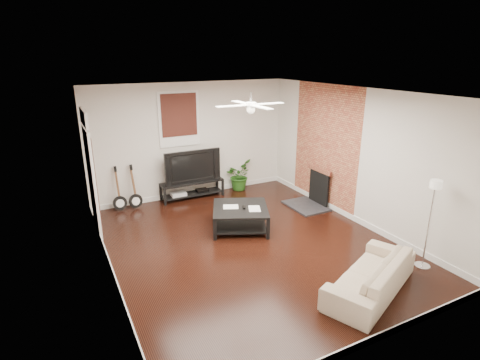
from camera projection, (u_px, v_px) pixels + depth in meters
The scene contains 14 objects.
room at pixel (250, 173), 6.73m from camera, with size 5.01×6.01×2.81m.
brick_accent at pixel (325, 147), 8.65m from camera, with size 0.02×2.20×2.80m, color #A44935.
fireplace at pixel (312, 187), 8.82m from camera, with size 0.80×1.10×0.92m, color black.
window_back at pixel (179, 119), 8.93m from camera, with size 1.00×0.06×1.30m, color #34130E.
door_left at pixel (92, 172), 7.32m from camera, with size 0.08×1.00×2.50m, color white.
tv_stand at pixel (192, 189), 9.40m from camera, with size 1.55×0.41×0.43m, color black.
tv at pixel (191, 165), 9.22m from camera, with size 1.39×0.18×0.80m, color black.
coffee_table at pixel (240, 218), 7.75m from camera, with size 1.09×1.09×0.46m, color black.
sofa at pixel (371, 275), 5.65m from camera, with size 1.89×0.74×0.55m, color #BFAA8F.
floor_lamp at pixel (429, 225), 6.15m from camera, with size 0.25×0.25×1.55m, color silver, non-canonical shape.
potted_plant at pixel (238, 175), 9.94m from camera, with size 0.70×0.60×0.77m, color #235518.
guitar_left at pixel (118, 189), 8.52m from camera, with size 0.32×0.22×1.03m, color black, non-canonical shape.
guitar_right at pixel (134, 187), 8.65m from camera, with size 0.32×0.22×1.03m, color black, non-canonical shape.
ceiling_fan at pixel (251, 105), 6.35m from camera, with size 1.24×1.24×0.32m, color white, non-canonical shape.
Camera 1 is at (-3.09, -5.64, 3.40)m, focal length 28.34 mm.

